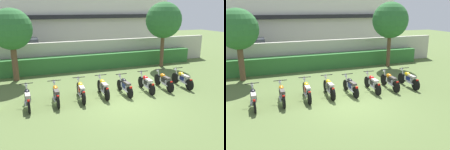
# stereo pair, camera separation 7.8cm
# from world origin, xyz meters

# --- Properties ---
(ground) EXTENTS (60.00, 60.00, 0.00)m
(ground) POSITION_xyz_m (0.00, 0.00, 0.00)
(ground) COLOR #566B38
(building) EXTENTS (21.87, 6.50, 6.43)m
(building) POSITION_xyz_m (0.00, 16.78, 3.22)
(building) COLOR silver
(building) RESTS_ON ground
(compound_wall) EXTENTS (20.78, 0.30, 1.93)m
(compound_wall) POSITION_xyz_m (0.00, 7.50, 0.96)
(compound_wall) COLOR #BCB7A8
(compound_wall) RESTS_ON ground
(hedge_row) EXTENTS (16.62, 0.70, 1.05)m
(hedge_row) POSITION_xyz_m (0.00, 6.80, 0.53)
(hedge_row) COLOR #337033
(hedge_row) RESTS_ON ground
(parked_car) EXTENTS (4.56, 2.19, 1.89)m
(parked_car) POSITION_xyz_m (-3.98, 10.64, 0.94)
(parked_car) COLOR black
(parked_car) RESTS_ON ground
(tree_near_inspector) EXTENTS (2.34, 2.34, 4.19)m
(tree_near_inspector) POSITION_xyz_m (-4.50, 5.77, 2.98)
(tree_near_inspector) COLOR brown
(tree_near_inspector) RESTS_ON ground
(tree_far_side) EXTENTS (2.52, 2.52, 4.59)m
(tree_far_side) POSITION_xyz_m (5.50, 5.81, 3.31)
(tree_far_side) COLOR brown
(tree_far_side) RESTS_ON ground
(motorcycle_in_row_0) EXTENTS (0.60, 1.92, 0.95)m
(motorcycle_in_row_0) POSITION_xyz_m (-4.04, 1.29, 0.44)
(motorcycle_in_row_0) COLOR black
(motorcycle_in_row_0) RESTS_ON ground
(motorcycle_in_row_1) EXTENTS (0.60, 1.86, 0.96)m
(motorcycle_in_row_1) POSITION_xyz_m (-2.82, 1.31, 0.45)
(motorcycle_in_row_1) COLOR black
(motorcycle_in_row_1) RESTS_ON ground
(motorcycle_in_row_2) EXTENTS (0.60, 1.93, 0.98)m
(motorcycle_in_row_2) POSITION_xyz_m (-1.67, 1.36, 0.46)
(motorcycle_in_row_2) COLOR black
(motorcycle_in_row_2) RESTS_ON ground
(motorcycle_in_row_3) EXTENTS (0.60, 1.86, 0.98)m
(motorcycle_in_row_3) POSITION_xyz_m (-0.55, 1.41, 0.46)
(motorcycle_in_row_3) COLOR black
(motorcycle_in_row_3) RESTS_ON ground
(motorcycle_in_row_4) EXTENTS (0.60, 1.80, 0.94)m
(motorcycle_in_row_4) POSITION_xyz_m (0.55, 1.33, 0.44)
(motorcycle_in_row_4) COLOR black
(motorcycle_in_row_4) RESTS_ON ground
(motorcycle_in_row_5) EXTENTS (0.60, 1.92, 0.95)m
(motorcycle_in_row_5) POSITION_xyz_m (1.78, 1.34, 0.44)
(motorcycle_in_row_5) COLOR black
(motorcycle_in_row_5) RESTS_ON ground
(motorcycle_in_row_6) EXTENTS (0.60, 1.93, 0.96)m
(motorcycle_in_row_6) POSITION_xyz_m (2.83, 1.35, 0.45)
(motorcycle_in_row_6) COLOR black
(motorcycle_in_row_6) RESTS_ON ground
(motorcycle_in_row_7) EXTENTS (0.60, 1.92, 0.96)m
(motorcycle_in_row_7) POSITION_xyz_m (3.96, 1.28, 0.45)
(motorcycle_in_row_7) COLOR black
(motorcycle_in_row_7) RESTS_ON ground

